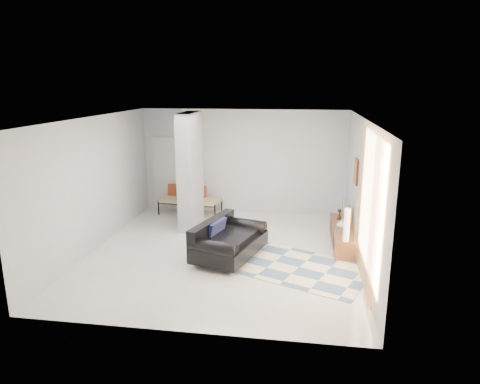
# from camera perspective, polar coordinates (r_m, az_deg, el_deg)

# --- Properties ---
(floor) EXTENTS (6.00, 6.00, 0.00)m
(floor) POSITION_cam_1_polar(r_m,az_deg,el_deg) (9.10, -2.26, -8.06)
(floor) COLOR beige
(floor) RESTS_ON ground
(ceiling) EXTENTS (6.00, 6.00, 0.00)m
(ceiling) POSITION_cam_1_polar(r_m,az_deg,el_deg) (8.44, -2.45, 9.80)
(ceiling) COLOR white
(ceiling) RESTS_ON wall_back
(wall_back) EXTENTS (6.00, 0.00, 6.00)m
(wall_back) POSITION_cam_1_polar(r_m,az_deg,el_deg) (11.56, 0.45, 4.04)
(wall_back) COLOR silver
(wall_back) RESTS_ON ground
(wall_front) EXTENTS (6.00, 0.00, 6.00)m
(wall_front) POSITION_cam_1_polar(r_m,az_deg,el_deg) (5.87, -7.89, -6.39)
(wall_front) COLOR silver
(wall_front) RESTS_ON ground
(wall_left) EXTENTS (0.00, 6.00, 6.00)m
(wall_left) POSITION_cam_1_polar(r_m,az_deg,el_deg) (9.56, -18.76, 1.09)
(wall_left) COLOR silver
(wall_left) RESTS_ON ground
(wall_right) EXTENTS (0.00, 6.00, 6.00)m
(wall_right) POSITION_cam_1_polar(r_m,az_deg,el_deg) (8.59, 15.97, -0.14)
(wall_right) COLOR silver
(wall_right) RESTS_ON ground
(partition_column) EXTENTS (0.35, 1.20, 2.80)m
(partition_column) POSITION_cam_1_polar(r_m,az_deg,el_deg) (10.43, -6.64, 2.82)
(partition_column) COLOR #9FA2A5
(partition_column) RESTS_ON floor
(hallway_door) EXTENTS (0.85, 0.06, 2.04)m
(hallway_door) POSITION_cam_1_polar(r_m,az_deg,el_deg) (12.07, -9.51, 2.44)
(hallway_door) COLOR silver
(hallway_door) RESTS_ON floor
(curtain) EXTENTS (0.00, 2.55, 2.55)m
(curtain) POSITION_cam_1_polar(r_m,az_deg,el_deg) (7.47, 16.45, -1.93)
(curtain) COLOR #FDAA42
(curtain) RESTS_ON wall_right
(wall_art) EXTENTS (0.04, 0.45, 0.55)m
(wall_art) POSITION_cam_1_polar(r_m,az_deg,el_deg) (9.41, 15.23, 2.70)
(wall_art) COLOR #3F1C11
(wall_art) RESTS_ON wall_right
(media_console) EXTENTS (0.45, 2.02, 0.80)m
(media_console) POSITION_cam_1_polar(r_m,az_deg,el_deg) (9.77, 13.51, -5.58)
(media_console) COLOR brown
(media_console) RESTS_ON floor
(loveseat) EXTENTS (1.45, 1.93, 0.76)m
(loveseat) POSITION_cam_1_polar(r_m,az_deg,el_deg) (8.75, -1.77, -6.54)
(loveseat) COLOR silver
(loveseat) RESTS_ON floor
(daybed) EXTENTS (1.67, 0.82, 0.77)m
(daybed) POSITION_cam_1_polar(r_m,az_deg,el_deg) (11.71, -6.73, -0.84)
(daybed) COLOR black
(daybed) RESTS_ON floor
(area_rug) EXTENTS (3.04, 2.58, 0.01)m
(area_rug) POSITION_cam_1_polar(r_m,az_deg,el_deg) (8.47, 7.91, -9.93)
(area_rug) COLOR beige
(area_rug) RESTS_ON floor
(cylinder_lamp) EXTENTS (0.12, 0.12, 0.67)m
(cylinder_lamp) POSITION_cam_1_polar(r_m,az_deg,el_deg) (8.77, 14.03, -4.26)
(cylinder_lamp) COLOR silver
(cylinder_lamp) RESTS_ON media_console
(bronze_figurine) EXTENTS (0.14, 0.14, 0.25)m
(bronze_figurine) POSITION_cam_1_polar(r_m,az_deg,el_deg) (10.14, 13.11, -2.90)
(bronze_figurine) COLOR black
(bronze_figurine) RESTS_ON media_console
(vase) EXTENTS (0.21, 0.21, 0.21)m
(vase) POSITION_cam_1_polar(r_m,az_deg,el_deg) (9.54, 13.38, -4.15)
(vase) COLOR silver
(vase) RESTS_ON media_console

